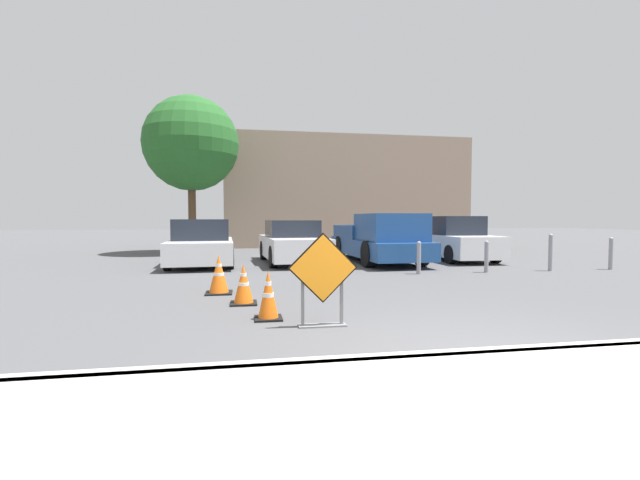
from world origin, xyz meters
The scene contains 17 objects.
ground_plane centered at (0.00, 10.00, 0.00)m, with size 96.00×96.00×0.00m, color #4C4C4F.
sidewalk_strip centered at (0.00, -1.21, 0.07)m, with size 22.59×2.41×0.14m.
curb_lip centered at (0.00, 0.00, 0.07)m, with size 22.59×0.20×0.14m.
road_closed_sign centered at (-1.40, 1.73, 0.68)m, with size 0.95×0.20×1.28m.
traffic_cone_nearest centered at (-2.11, 2.30, 0.35)m, with size 0.40×0.40×0.72m.
traffic_cone_second centered at (-2.47, 3.50, 0.34)m, with size 0.45×0.45×0.69m.
traffic_cone_third centered at (-2.95, 4.62, 0.37)m, with size 0.51×0.51×0.76m.
parked_car_nearest centered at (-3.80, 10.07, 0.66)m, with size 2.08×4.26×1.45m.
parked_car_second centered at (-0.89, 10.27, 0.66)m, with size 2.05×4.50×1.41m.
pickup_truck centered at (2.03, 9.81, 0.74)m, with size 2.12×5.60×1.62m.
parked_car_third centered at (4.92, 10.24, 0.70)m, with size 1.80×4.05×1.56m.
bollard_nearest centered at (2.09, 6.75, 0.46)m, with size 0.12×0.12×0.87m.
bollard_second centered at (4.05, 6.75, 0.46)m, with size 0.12×0.12×0.87m.
bollard_third centered at (6.00, 6.75, 0.55)m, with size 0.12×0.12×1.05m.
bollard_fourth centered at (7.96, 6.75, 0.49)m, with size 0.12×0.12×0.94m.
building_facade_backdrop centered at (3.08, 20.03, 2.92)m, with size 13.08×5.00×5.83m.
street_tree_behind_lot centered at (-4.64, 14.90, 4.61)m, with size 3.95×3.95×6.60m.
Camera 1 is at (-2.43, -3.90, 1.46)m, focal length 24.00 mm.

